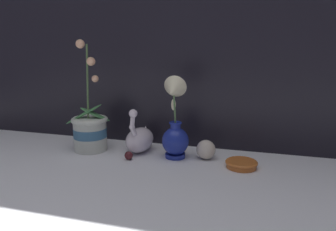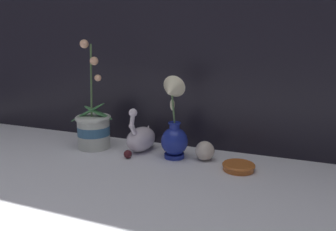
{
  "view_description": "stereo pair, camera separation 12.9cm",
  "coord_description": "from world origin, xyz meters",
  "px_view_note": "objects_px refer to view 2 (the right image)",
  "views": [
    {
      "loc": [
        0.36,
        -1.08,
        0.44
      ],
      "look_at": [
        0.01,
        0.13,
        0.16
      ],
      "focal_mm": 35.0,
      "sensor_mm": 36.0,
      "label": 1
    },
    {
      "loc": [
        0.48,
        -1.04,
        0.44
      ],
      "look_at": [
        0.01,
        0.13,
        0.16
      ],
      "focal_mm": 35.0,
      "sensor_mm": 36.0,
      "label": 2
    }
  ],
  "objects_px": {
    "orchid_potted_plant": "(94,127)",
    "glass_sphere": "(205,151)",
    "swan_figurine": "(141,138)",
    "amber_dish": "(239,166)",
    "blue_vase": "(174,128)"
  },
  "relations": [
    {
      "from": "orchid_potted_plant",
      "to": "blue_vase",
      "type": "xyz_separation_m",
      "value": [
        0.36,
        0.0,
        0.03
      ]
    },
    {
      "from": "swan_figurine",
      "to": "amber_dish",
      "type": "xyz_separation_m",
      "value": [
        0.42,
        -0.07,
        -0.04
      ]
    },
    {
      "from": "orchid_potted_plant",
      "to": "glass_sphere",
      "type": "height_order",
      "value": "orchid_potted_plant"
    },
    {
      "from": "glass_sphere",
      "to": "swan_figurine",
      "type": "bearing_deg",
      "value": 176.81
    },
    {
      "from": "swan_figurine",
      "to": "glass_sphere",
      "type": "bearing_deg",
      "value": -3.19
    },
    {
      "from": "swan_figurine",
      "to": "blue_vase",
      "type": "bearing_deg",
      "value": -15.0
    },
    {
      "from": "orchid_potted_plant",
      "to": "amber_dish",
      "type": "bearing_deg",
      "value": -2.52
    },
    {
      "from": "blue_vase",
      "to": "amber_dish",
      "type": "distance_m",
      "value": 0.28
    },
    {
      "from": "amber_dish",
      "to": "orchid_potted_plant",
      "type": "bearing_deg",
      "value": 177.48
    },
    {
      "from": "orchid_potted_plant",
      "to": "glass_sphere",
      "type": "distance_m",
      "value": 0.49
    },
    {
      "from": "orchid_potted_plant",
      "to": "swan_figurine",
      "type": "bearing_deg",
      "value": 12.1
    },
    {
      "from": "blue_vase",
      "to": "amber_dish",
      "type": "relative_size",
      "value": 2.8
    },
    {
      "from": "orchid_potted_plant",
      "to": "glass_sphere",
      "type": "xyz_separation_m",
      "value": [
        0.48,
        0.03,
        -0.05
      ]
    },
    {
      "from": "glass_sphere",
      "to": "amber_dish",
      "type": "xyz_separation_m",
      "value": [
        0.14,
        -0.06,
        -0.02
      ]
    },
    {
      "from": "amber_dish",
      "to": "glass_sphere",
      "type": "bearing_deg",
      "value": 158.33
    }
  ]
}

